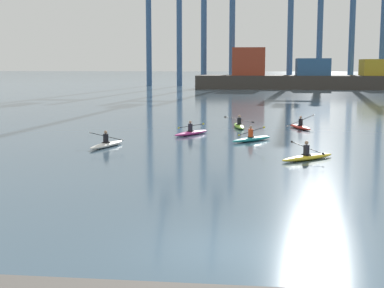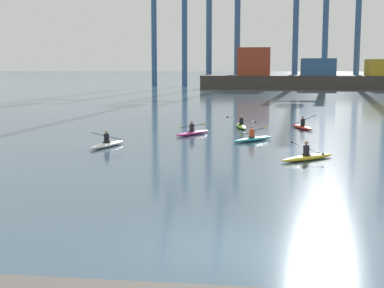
% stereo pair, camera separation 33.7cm
% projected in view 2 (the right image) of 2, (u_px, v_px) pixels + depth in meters
% --- Properties ---
extents(ground_plane, '(800.00, 800.00, 0.00)m').
position_uv_depth(ground_plane, '(223.00, 249.00, 14.15)').
color(ground_plane, '#425B70').
extents(container_barge, '(44.76, 9.36, 7.94)m').
position_uv_depth(container_barge, '(314.00, 77.00, 108.54)').
color(container_barge, '#38332D').
rests_on(container_barge, ground).
extents(gantry_crane_west, '(8.01, 16.59, 38.01)m').
position_uv_depth(gantry_crane_west, '(169.00, 4.00, 122.19)').
color(gantry_crane_west, '#335684').
rests_on(gantry_crane_west, ground).
extents(gantry_crane_west_mid, '(7.10, 18.26, 35.17)m').
position_uv_depth(gantry_crane_west_mid, '(223.00, 6.00, 115.17)').
color(gantry_crane_west_mid, '#335684').
rests_on(gantry_crane_west_mid, ground).
extents(gantry_crane_east_mid, '(7.23, 18.54, 31.20)m').
position_uv_depth(gantry_crane_east_mid, '(311.00, 9.00, 114.52)').
color(gantry_crane_east_mid, '#335684').
rests_on(gantry_crane_east_mid, ground).
extents(kayak_magenta, '(2.26, 3.23, 0.95)m').
position_uv_depth(kayak_magenta, '(193.00, 132.00, 37.23)').
color(kayak_magenta, '#C13384').
rests_on(kayak_magenta, ground).
extents(kayak_lime, '(2.23, 3.45, 0.95)m').
position_uv_depth(kayak_lime, '(241.00, 126.00, 41.43)').
color(kayak_lime, '#7ABC2D').
rests_on(kayak_lime, ground).
extents(kayak_yellow, '(2.93, 2.72, 0.95)m').
position_uv_depth(kayak_yellow, '(307.00, 157.00, 27.35)').
color(kayak_yellow, yellow).
rests_on(kayak_yellow, ground).
extents(kayak_teal, '(2.67, 2.97, 1.02)m').
position_uv_depth(kayak_teal, '(253.00, 139.00, 34.13)').
color(kayak_teal, teal).
rests_on(kayak_teal, ground).
extents(kayak_white, '(2.19, 3.43, 0.95)m').
position_uv_depth(kayak_white, '(108.00, 144.00, 31.82)').
color(kayak_white, silver).
rests_on(kayak_white, ground).
extents(kayak_red, '(2.06, 3.40, 1.06)m').
position_uv_depth(kayak_red, '(302.00, 127.00, 40.68)').
color(kayak_red, red).
rests_on(kayak_red, ground).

